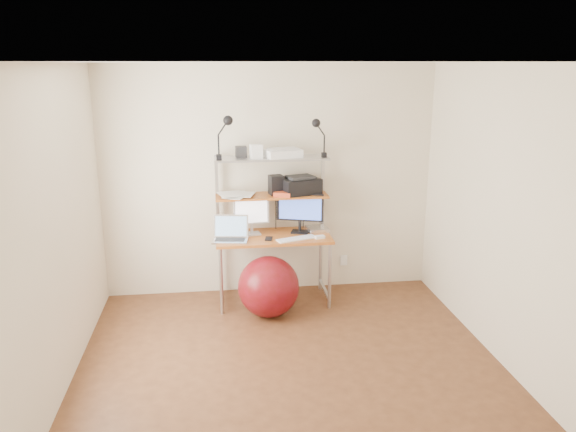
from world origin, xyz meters
The scene contains 20 objects.
room centered at (0.00, 0.00, 1.25)m, with size 3.60×3.60×3.60m.
computer_desk centered at (0.00, 1.50, 0.96)m, with size 1.20×0.60×1.57m.
wall_outlet centered at (0.85, 1.79, 0.30)m, with size 0.08×0.01×0.12m, color white.
monitor_silver centered at (-0.22, 1.53, 0.96)m, with size 0.38×0.16×0.42m.
monitor_black centered at (0.30, 1.53, 0.99)m, with size 0.49×0.21×0.50m.
laptop centered at (-0.45, 1.36, 0.79)m, with size 0.39×0.34×0.31m.
keyboard centered at (0.23, 1.28, 0.75)m, with size 0.42×0.12×0.01m, color white.
mouse centered at (0.47, 1.28, 0.75)m, with size 0.10×0.06×0.03m, color white.
mac_mini centered at (0.49, 1.54, 0.76)m, with size 0.22×0.22×0.04m, color silver.
phone centered at (-0.06, 1.32, 0.75)m, with size 0.07×0.13×0.01m, color black.
printer centered at (0.31, 1.58, 1.24)m, with size 0.46×0.38×0.19m.
nas_cube centered at (0.05, 1.58, 1.25)m, with size 0.14×0.14×0.20m, color black.
red_box centered at (0.11, 1.47, 1.18)m, with size 0.18×0.12×0.05m, color #CC4320.
scanner centered at (0.12, 1.55, 1.60)m, with size 0.40×0.31×0.09m.
box_white centered at (-0.16, 1.52, 1.62)m, with size 0.12×0.10×0.14m, color white.
box_grey centered at (-0.31, 1.62, 1.61)m, with size 0.11×0.11×0.11m, color #2B2B2D.
clip_lamp_left centered at (-0.46, 1.46, 1.87)m, with size 0.18×0.10×0.44m.
clip_lamp_right centered at (0.47, 1.49, 1.84)m, with size 0.16×0.09×0.40m.
exercise_ball centered at (-0.09, 1.09, 0.31)m, with size 0.62×0.62×0.62m, color maroon.
paper_stack centered at (-0.39, 1.56, 1.17)m, with size 0.42×0.41×0.03m.
Camera 1 is at (-0.57, -4.17, 2.49)m, focal length 35.00 mm.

